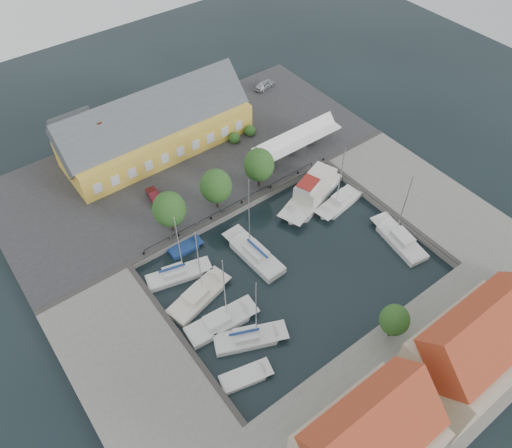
% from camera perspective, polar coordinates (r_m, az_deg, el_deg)
% --- Properties ---
extents(ground, '(140.00, 140.00, 0.00)m').
position_cam_1_polar(ground, '(62.98, 3.28, -4.15)').
color(ground, black).
rests_on(ground, ground).
extents(north_quay, '(56.00, 26.00, 1.00)m').
position_cam_1_polar(north_quay, '(76.04, -7.77, 7.07)').
color(north_quay, '#2D2D30').
rests_on(north_quay, ground).
extents(west_quay, '(12.00, 24.00, 1.00)m').
position_cam_1_polar(west_quay, '(55.97, -13.74, -15.68)').
color(west_quay, slate).
rests_on(west_quay, ground).
extents(east_quay, '(12.00, 24.00, 1.00)m').
position_cam_1_polar(east_quay, '(73.79, 17.71, 3.37)').
color(east_quay, slate).
rests_on(east_quay, ground).
extents(south_bank, '(56.00, 14.00, 1.00)m').
position_cam_1_polar(south_bank, '(56.02, 17.62, -17.25)').
color(south_bank, slate).
rests_on(south_bank, ground).
extents(quay_edge_fittings, '(56.00, 24.72, 0.40)m').
position_cam_1_polar(quay_edge_fittings, '(64.51, 0.68, -0.91)').
color(quay_edge_fittings, '#383533').
rests_on(quay_edge_fittings, north_quay).
extents(warehouse, '(28.56, 14.00, 9.55)m').
position_cam_1_polar(warehouse, '(76.61, -11.87, 10.55)').
color(warehouse, gold).
rests_on(warehouse, north_quay).
extents(tent_canopy, '(14.00, 4.00, 2.83)m').
position_cam_1_polar(tent_canopy, '(74.83, 4.75, 9.76)').
color(tent_canopy, white).
rests_on(tent_canopy, north_quay).
extents(quay_trees, '(18.20, 4.20, 6.30)m').
position_cam_1_polar(quay_trees, '(65.18, -4.59, 4.34)').
color(quay_trees, black).
rests_on(quay_trees, north_quay).
extents(car_silver, '(4.35, 2.48, 1.40)m').
position_cam_1_polar(car_silver, '(90.19, 0.98, 15.64)').
color(car_silver, '#B4B7BD').
rests_on(car_silver, north_quay).
extents(car_red, '(1.85, 4.03, 1.28)m').
position_cam_1_polar(car_red, '(69.54, -11.50, 3.05)').
color(car_red, '#5C151E').
rests_on(car_red, north_quay).
extents(center_sailboat, '(3.31, 9.72, 13.05)m').
position_cam_1_polar(center_sailboat, '(62.95, -0.17, -3.54)').
color(center_sailboat, silver).
rests_on(center_sailboat, ground).
extents(trawler, '(12.65, 7.48, 5.00)m').
position_cam_1_polar(trawler, '(70.11, 6.47, 3.60)').
color(trawler, silver).
rests_on(trawler, ground).
extents(east_boat_a, '(8.04, 3.75, 11.09)m').
position_cam_1_polar(east_boat_a, '(70.16, 9.47, 2.35)').
color(east_boat_a, silver).
rests_on(east_boat_a, ground).
extents(east_boat_c, '(4.13, 9.17, 11.30)m').
position_cam_1_polar(east_boat_c, '(67.25, 16.05, -1.80)').
color(east_boat_c, silver).
rests_on(east_boat_c, ground).
extents(west_boat_a, '(8.32, 4.17, 10.79)m').
position_cam_1_polar(west_boat_a, '(61.85, -8.97, -5.81)').
color(west_boat_a, silver).
rests_on(west_boat_a, ground).
extents(west_boat_b, '(8.85, 4.88, 11.58)m').
position_cam_1_polar(west_boat_b, '(59.63, -6.65, -8.35)').
color(west_boat_b, silver).
rests_on(west_boat_b, ground).
extents(west_boat_c, '(8.82, 3.45, 11.60)m').
position_cam_1_polar(west_boat_c, '(57.53, -4.11, -11.21)').
color(west_boat_c, silver).
rests_on(west_boat_c, ground).
extents(west_boat_d, '(8.45, 5.50, 11.06)m').
position_cam_1_polar(west_boat_d, '(56.35, -0.83, -13.00)').
color(west_boat_d, silver).
rests_on(west_boat_d, ground).
extents(launch_sw, '(5.88, 3.37, 0.98)m').
position_cam_1_polar(launch_sw, '(54.50, -1.27, -17.11)').
color(launch_sw, silver).
rests_on(launch_sw, ground).
extents(launch_nw, '(4.55, 1.89, 0.88)m').
position_cam_1_polar(launch_nw, '(64.59, -8.07, -2.79)').
color(launch_nw, navy).
rests_on(launch_nw, ground).
extents(townhouses, '(36.30, 8.50, 12.00)m').
position_cam_1_polar(townhouses, '(52.16, 22.25, -14.98)').
color(townhouses, '#C5B598').
rests_on(townhouses, south_bank).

